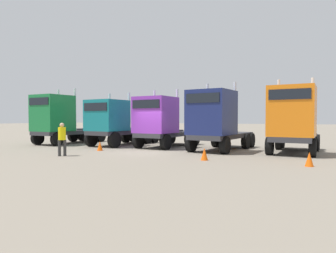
# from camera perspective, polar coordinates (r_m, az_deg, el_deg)

# --- Properties ---
(ground) EXTENTS (200.00, 200.00, 0.00)m
(ground) POSITION_cam_1_polar(r_m,az_deg,el_deg) (18.69, -4.70, -4.80)
(ground) COLOR gray
(semi_truck_green) EXTENTS (3.01, 6.16, 4.45)m
(semi_truck_green) POSITION_cam_1_polar(r_m,az_deg,el_deg) (25.64, -19.82, 1.33)
(semi_truck_green) COLOR #333338
(semi_truck_green) RESTS_ON ground
(semi_truck_teal) EXTENTS (3.13, 6.67, 3.99)m
(semi_truck_teal) POSITION_cam_1_polar(r_m,az_deg,el_deg) (23.25, -10.03, 0.83)
(semi_truck_teal) COLOR #333338
(semi_truck_teal) RESTS_ON ground
(semi_truck_purple) EXTENTS (3.08, 5.99, 4.12)m
(semi_truck_purple) POSITION_cam_1_polar(r_m,az_deg,el_deg) (21.35, -1.49, 0.95)
(semi_truck_purple) COLOR #333338
(semi_truck_purple) RESTS_ON ground
(semi_truck_navy) EXTENTS (3.31, 6.38, 4.35)m
(semi_truck_navy) POSITION_cam_1_polar(r_m,az_deg,el_deg) (19.27, 8.83, 1.25)
(semi_truck_navy) COLOR #333338
(semi_truck_navy) RESTS_ON ground
(semi_truck_orange) EXTENTS (2.92, 5.81, 4.45)m
(semi_truck_orange) POSITION_cam_1_polar(r_m,az_deg,el_deg) (18.96, 22.32, 1.33)
(semi_truck_orange) COLOR #333338
(semi_truck_orange) RESTS_ON ground
(visitor_in_hivis) EXTENTS (0.57, 0.57, 1.81)m
(visitor_in_hivis) POSITION_cam_1_polar(r_m,az_deg,el_deg) (17.61, -19.19, -1.82)
(visitor_in_hivis) COLOR #313131
(visitor_in_hivis) RESTS_ON ground
(traffic_cone_near) EXTENTS (0.36, 0.36, 0.62)m
(traffic_cone_near) POSITION_cam_1_polar(r_m,az_deg,el_deg) (14.44, 24.91, -5.57)
(traffic_cone_near) COLOR #F2590C
(traffic_cone_near) RESTS_ON ground
(traffic_cone_mid) EXTENTS (0.36, 0.36, 0.61)m
(traffic_cone_mid) POSITION_cam_1_polar(r_m,az_deg,el_deg) (15.13, 6.81, -5.14)
(traffic_cone_mid) COLOR #F2590C
(traffic_cone_mid) RESTS_ON ground
(traffic_cone_far) EXTENTS (0.36, 0.36, 0.60)m
(traffic_cone_far) POSITION_cam_1_polar(r_m,az_deg,el_deg) (19.95, -12.62, -3.57)
(traffic_cone_far) COLOR #F2590C
(traffic_cone_far) RESTS_ON ground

